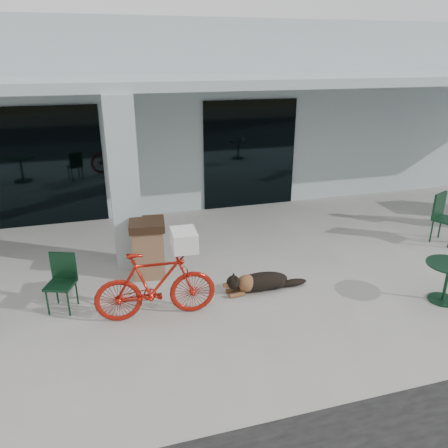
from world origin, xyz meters
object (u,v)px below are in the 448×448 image
object	(u,v)px
trash_receptacle	(148,248)
cafe_chair_near	(60,284)
bicycle	(155,285)
dog	(261,281)
cafe_chair_far_a	(447,219)
cafe_table_far	(446,282)

from	to	relation	value
trash_receptacle	cafe_chair_near	bearing A→B (deg)	-150.98
bicycle	dog	distance (m)	1.86
bicycle	dog	world-z (taller)	bicycle
dog	trash_receptacle	world-z (taller)	trash_receptacle
dog	cafe_chair_far_a	world-z (taller)	cafe_chair_far_a
cafe_table_far	cafe_chair_far_a	world-z (taller)	cafe_chair_far_a
cafe_table_far	dog	bearing A→B (deg)	157.23
cafe_table_far	trash_receptacle	world-z (taller)	trash_receptacle
dog	cafe_chair_near	world-z (taller)	cafe_chair_near
cafe_chair_near	cafe_chair_far_a	distance (m)	7.60
dog	cafe_chair_near	bearing A→B (deg)	170.75
cafe_table_far	cafe_chair_far_a	size ratio (longest dim) A/B	0.67
bicycle	trash_receptacle	bearing A→B (deg)	0.02
trash_receptacle	cafe_table_far	bearing A→B (deg)	-26.76
cafe_chair_near	trash_receptacle	xyz separation A→B (m)	(1.44, 0.80, 0.07)
cafe_chair_near	cafe_table_far	size ratio (longest dim) A/B	1.27
bicycle	trash_receptacle	world-z (taller)	bicycle
bicycle	cafe_table_far	size ratio (longest dim) A/B	2.54
cafe_table_far	cafe_chair_far_a	xyz separation A→B (m)	(1.70, 1.94, 0.19)
trash_receptacle	dog	bearing A→B (deg)	-32.47
bicycle	cafe_chair_near	bearing A→B (deg)	69.22
bicycle	cafe_chair_near	xyz separation A→B (m)	(-1.37, 0.60, -0.09)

